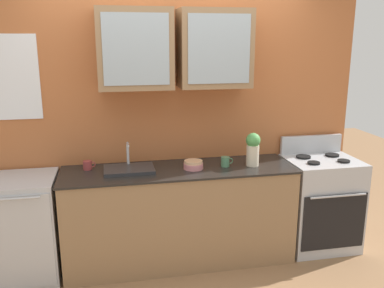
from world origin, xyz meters
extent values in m
plane|color=#936B47|center=(0.00, 0.00, 0.00)|extent=(10.00, 10.00, 0.00)
cube|color=#B76638|center=(0.00, 0.35, 1.28)|extent=(3.56, 0.10, 2.55)
cube|color=#93704C|center=(-0.35, 0.14, 1.92)|extent=(0.63, 0.33, 0.67)
cube|color=#9EADB7|center=(-0.35, -0.03, 1.92)|extent=(0.53, 0.01, 0.57)
cube|color=#93704C|center=(0.35, 0.14, 1.92)|extent=(0.63, 0.33, 0.67)
cube|color=#9EADB7|center=(0.35, -0.03, 1.92)|extent=(0.53, 0.01, 0.57)
cube|color=white|center=(-1.41, 0.30, 1.69)|extent=(0.53, 0.01, 0.72)
cube|color=#93704C|center=(0.00, 0.00, 0.43)|extent=(2.05, 0.58, 0.87)
cube|color=black|center=(0.00, 0.00, 0.88)|extent=(2.07, 0.61, 0.02)
cube|color=silver|center=(1.40, 0.00, 0.44)|extent=(0.68, 0.56, 0.89)
cube|color=black|center=(1.40, -0.28, 0.37)|extent=(0.62, 0.01, 0.53)
cylinder|color=silver|center=(1.40, -0.31, 0.64)|extent=(0.54, 0.02, 0.02)
cube|color=silver|center=(1.40, 0.26, 0.98)|extent=(0.64, 0.04, 0.18)
cylinder|color=black|center=(1.24, -0.10, 0.90)|extent=(0.11, 0.11, 0.02)
cylinder|color=black|center=(1.55, -0.10, 0.90)|extent=(0.11, 0.11, 0.02)
cylinder|color=black|center=(1.24, 0.10, 0.90)|extent=(0.14, 0.14, 0.02)
cylinder|color=black|center=(1.55, 0.10, 0.90)|extent=(0.13, 0.13, 0.02)
cube|color=#2D2D30|center=(-0.44, 0.02, 0.90)|extent=(0.43, 0.30, 0.03)
cylinder|color=silver|center=(-0.44, 0.14, 1.02)|extent=(0.02, 0.02, 0.20)
cylinder|color=silver|center=(-0.44, 0.08, 1.11)|extent=(0.02, 0.12, 0.02)
cylinder|color=#D87F84|center=(0.13, -0.02, 0.91)|extent=(0.17, 0.17, 0.05)
cylinder|color=#E0AD7F|center=(0.13, -0.02, 0.94)|extent=(0.16, 0.16, 0.04)
cylinder|color=beige|center=(0.67, -0.04, 0.98)|extent=(0.11, 0.11, 0.19)
sphere|color=#4C994C|center=(0.67, -0.04, 1.13)|extent=(0.13, 0.13, 0.13)
cylinder|color=#993838|center=(-0.79, 0.14, 0.93)|extent=(0.08, 0.08, 0.08)
torus|color=#993838|center=(-0.75, 0.14, 0.93)|extent=(0.05, 0.01, 0.05)
cylinder|color=#4C7F59|center=(0.42, -0.01, 0.93)|extent=(0.08, 0.08, 0.09)
torus|color=#4C7F59|center=(0.47, -0.01, 0.94)|extent=(0.06, 0.01, 0.06)
cube|color=silver|center=(-1.37, 0.00, 0.44)|extent=(0.63, 0.55, 0.89)
cube|color=silver|center=(-1.37, -0.28, 0.44)|extent=(0.60, 0.01, 0.80)
cylinder|color=silver|center=(-1.37, -0.31, 0.83)|extent=(0.47, 0.02, 0.02)
camera|label=1|loc=(-0.59, -3.45, 2.00)|focal=38.69mm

